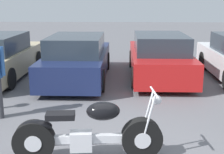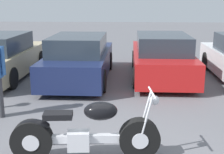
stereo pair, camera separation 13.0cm
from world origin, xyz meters
name	(u,v)px [view 2 (the right image)]	position (x,y,z in m)	size (l,w,h in m)	color
ground_plane	(114,154)	(0.00, 0.00, 0.00)	(60.00, 60.00, 0.00)	slate
motorcycle	(85,133)	(-0.45, -0.15, 0.43)	(2.33, 0.63, 1.09)	black
parked_car_champagne	(1,57)	(-3.87, 4.99, 0.65)	(1.83, 4.54, 1.40)	#C6B284
parked_car_navy	(80,59)	(-1.31, 4.84, 0.65)	(1.83, 4.54, 1.40)	#19234C
parked_car_red	(161,57)	(1.26, 5.25, 0.65)	(1.83, 4.54, 1.40)	red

